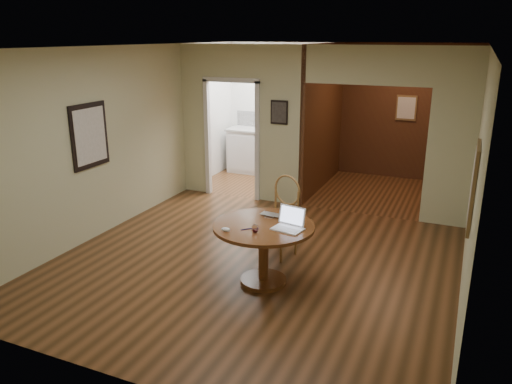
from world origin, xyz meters
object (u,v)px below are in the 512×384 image
at_px(dining_table, 264,240).
at_px(open_laptop, 290,223).
at_px(chair, 282,211).
at_px(closed_laptop, 271,216).

height_order(dining_table, open_laptop, open_laptop).
bearing_deg(open_laptop, chair, 126.76).
distance_m(dining_table, closed_laptop, 0.33).
relative_size(open_laptop, closed_laptop, 1.19).
bearing_deg(chair, closed_laptop, -65.11).
bearing_deg(dining_table, closed_laptop, 92.38).
xyz_separation_m(chair, open_laptop, (0.41, -0.84, 0.20)).
height_order(dining_table, closed_laptop, closed_laptop).
distance_m(chair, open_laptop, 0.95).
bearing_deg(dining_table, chair, 96.48).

